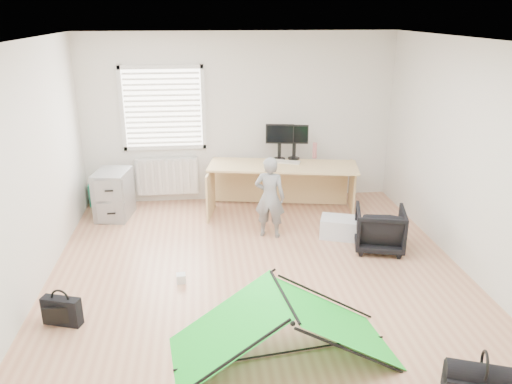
{
  "coord_description": "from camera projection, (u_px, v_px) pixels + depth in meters",
  "views": [
    {
      "loc": [
        -0.63,
        -5.15,
        2.99
      ],
      "look_at": [
        0.0,
        0.4,
        0.95
      ],
      "focal_mm": 35.0,
      "sensor_mm": 36.0,
      "label": 1
    }
  ],
  "objects": [
    {
      "name": "ground",
      "position": [
        260.0,
        279.0,
        5.9
      ],
      "size": [
        5.5,
        5.5,
        0.0
      ],
      "primitive_type": "plane",
      "color": "tan",
      "rests_on": "ground"
    },
    {
      "name": "back_wall",
      "position": [
        240.0,
        119.0,
        8.0
      ],
      "size": [
        5.0,
        0.02,
        2.7
      ],
      "primitive_type": "cube",
      "color": "silver",
      "rests_on": "ground"
    },
    {
      "name": "window",
      "position": [
        163.0,
        108.0,
        7.77
      ],
      "size": [
        1.2,
        0.06,
        1.2
      ],
      "primitive_type": "cube",
      "color": "silver",
      "rests_on": "back_wall"
    },
    {
      "name": "radiator",
      "position": [
        167.0,
        176.0,
        8.11
      ],
      "size": [
        1.0,
        0.12,
        0.6
      ],
      "primitive_type": "cube",
      "color": "silver",
      "rests_on": "back_wall"
    },
    {
      "name": "desk",
      "position": [
        282.0,
        189.0,
        7.73
      ],
      "size": [
        2.35,
        1.13,
        0.77
      ],
      "primitive_type": "cube",
      "rotation": [
        0.0,
        0.0,
        -0.19
      ],
      "color": "tan",
      "rests_on": "ground"
    },
    {
      "name": "filing_cabinet",
      "position": [
        114.0,
        194.0,
        7.55
      ],
      "size": [
        0.56,
        0.69,
        0.73
      ],
      "primitive_type": "cube",
      "rotation": [
        0.0,
        0.0,
        -0.16
      ],
      "color": "gray",
      "rests_on": "ground"
    },
    {
      "name": "monitor_left",
      "position": [
        279.0,
        147.0,
        7.81
      ],
      "size": [
        0.45,
        0.17,
        0.42
      ],
      "primitive_type": "cube",
      "rotation": [
        0.0,
        0.0,
        -0.18
      ],
      "color": "black",
      "rests_on": "desk"
    },
    {
      "name": "monitor_right",
      "position": [
        294.0,
        146.0,
        7.84
      ],
      "size": [
        0.43,
        0.18,
        0.41
      ],
      "primitive_type": "cube",
      "rotation": [
        0.0,
        0.0,
        -0.2
      ],
      "color": "black",
      "rests_on": "desk"
    },
    {
      "name": "keyboard",
      "position": [
        285.0,
        162.0,
        7.73
      ],
      "size": [
        0.49,
        0.32,
        0.02
      ],
      "primitive_type": "cube",
      "rotation": [
        0.0,
        0.0,
        -0.38
      ],
      "color": "beige",
      "rests_on": "desk"
    },
    {
      "name": "thermos",
      "position": [
        315.0,
        150.0,
        7.91
      ],
      "size": [
        0.08,
        0.08,
        0.25
      ],
      "primitive_type": "cylinder",
      "rotation": [
        0.0,
        0.0,
        0.11
      ],
      "color": "#AF6267",
      "rests_on": "desk"
    },
    {
      "name": "office_chair",
      "position": [
        380.0,
        229.0,
        6.55
      ],
      "size": [
        0.76,
        0.77,
        0.58
      ],
      "primitive_type": "imported",
      "rotation": [
        0.0,
        0.0,
        2.88
      ],
      "color": "black",
      "rests_on": "ground"
    },
    {
      "name": "person",
      "position": [
        270.0,
        197.0,
        6.83
      ],
      "size": [
        0.49,
        0.4,
        1.15
      ],
      "primitive_type": "imported",
      "rotation": [
        0.0,
        0.0,
        2.81
      ],
      "color": "gray",
      "rests_on": "ground"
    },
    {
      "name": "kite",
      "position": [
        283.0,
        326.0,
        4.5
      ],
      "size": [
        2.11,
        1.13,
        0.62
      ],
      "primitive_type": null,
      "rotation": [
        0.0,
        0.0,
        0.13
      ],
      "color": "#14DC2C",
      "rests_on": "ground"
    },
    {
      "name": "storage_crate",
      "position": [
        339.0,
        227.0,
        6.95
      ],
      "size": [
        0.59,
        0.5,
        0.28
      ],
      "primitive_type": "cube",
      "rotation": [
        0.0,
        0.0,
        -0.34
      ],
      "color": "silver",
      "rests_on": "ground"
    },
    {
      "name": "tote_bag",
      "position": [
        99.0,
        195.0,
        8.05
      ],
      "size": [
        0.31,
        0.14,
        0.37
      ],
      "primitive_type": "cube",
      "rotation": [
        0.0,
        0.0,
        0.01
      ],
      "color": "#23AB80",
      "rests_on": "ground"
    },
    {
      "name": "laptop_bag",
      "position": [
        62.0,
        311.0,
        5.01
      ],
      "size": [
        0.41,
        0.24,
        0.3
      ],
      "primitive_type": "cube",
      "rotation": [
        0.0,
        0.0,
        -0.32
      ],
      "color": "black",
      "rests_on": "ground"
    },
    {
      "name": "white_box",
      "position": [
        181.0,
        278.0,
        5.81
      ],
      "size": [
        0.11,
        0.11,
        0.11
      ],
      "primitive_type": "cube",
      "rotation": [
        0.0,
        0.0,
        0.06
      ],
      "color": "silver",
      "rests_on": "ground"
    }
  ]
}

